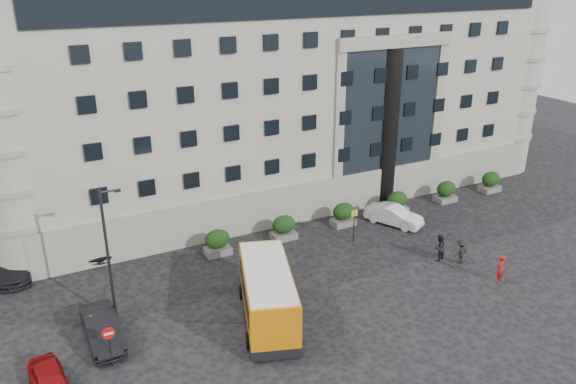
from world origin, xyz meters
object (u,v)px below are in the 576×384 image
street_lamp (109,252)px  pedestrian_c (461,252)px  hedge_d (397,202)px  hedge_f (490,181)px  pedestrian_a (500,269)px  hedge_a (217,242)px  no_entry_sign (109,339)px  minibus (268,293)px  hedge_c (343,214)px  parked_car_c (11,266)px  parked_car_a (50,382)px  white_taxi (394,215)px  red_truck (60,230)px  parked_car_d (96,243)px  hedge_b (284,227)px  bus_stop_sign (354,220)px  hedge_e (446,191)px  pedestrian_b (439,247)px  parked_car_b (102,329)px

street_lamp → pedestrian_c: bearing=-10.2°
hedge_d → hedge_f: bearing=0.0°
pedestrian_a → pedestrian_c: pedestrian_a is taller
hedge_a → hedge_d: same height
no_entry_sign → minibus: minibus is taller
hedge_c → minibus: (-10.68, -8.79, 0.82)m
no_entry_sign → hedge_a: bearing=44.5°
street_lamp → parked_car_c: size_ratio=1.61×
parked_car_a → hedge_a: bearing=31.9°
white_taxi → red_truck: bearing=135.7°
red_truck → parked_car_d: 2.77m
street_lamp → red_truck: bearing=98.8°
hedge_b → hedge_c: same height
hedge_f → parked_car_a: bearing=-165.9°
parked_car_d → pedestrian_a: (22.17, -16.03, 0.25)m
bus_stop_sign → parked_car_c: 23.34m
hedge_c → parked_car_c: bearing=171.9°
red_truck → no_entry_sign: bearing=-90.5°
parked_car_c → no_entry_sign: bearing=-73.4°
hedge_e → pedestrian_c: 10.97m
bus_stop_sign → parked_car_d: bearing=157.5°
no_entry_sign → parked_car_c: (-4.00, 12.16, -0.93)m
hedge_c → pedestrian_b: size_ratio=0.97×
hedge_e → minibus: 22.85m
no_entry_sign → pedestrian_c: bearing=0.1°
hedge_c → parked_car_a: bearing=-157.0°
hedge_e → minibus: size_ratio=0.23×
red_truck → pedestrian_a: size_ratio=2.81×
street_lamp → red_truck: 11.20m
street_lamp → pedestrian_b: 21.60m
hedge_f → no_entry_sign: bearing=-165.8°
hedge_b → street_lamp: size_ratio=0.23×
street_lamp → red_truck: size_ratio=1.51×
parked_car_c → pedestrian_a: pedestrian_a is taller
red_truck → hedge_f: bearing=-12.2°
hedge_c → parked_car_d: (-17.90, 4.22, -0.24)m
hedge_d → no_entry_sign: bearing=-160.2°
hedge_b → bus_stop_sign: size_ratio=0.73×
white_taxi → parked_car_c: bearing=143.0°
parked_car_a → minibus: bearing=-3.1°
minibus → parked_car_d: (-7.22, 13.01, -1.06)m
minibus → hedge_d: bearing=47.5°
parked_car_c → pedestrian_c: bearing=-25.6°
hedge_d → minibus: bearing=-151.0°
hedge_b → pedestrian_a: bearing=-51.3°
hedge_d → no_entry_sign: 26.15m
hedge_a → hedge_f: (26.00, 0.00, 0.00)m
no_entry_sign → minibus: size_ratio=0.29×
parked_car_a → parked_car_b: parked_car_b is taller
hedge_d → hedge_e: bearing=0.0°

